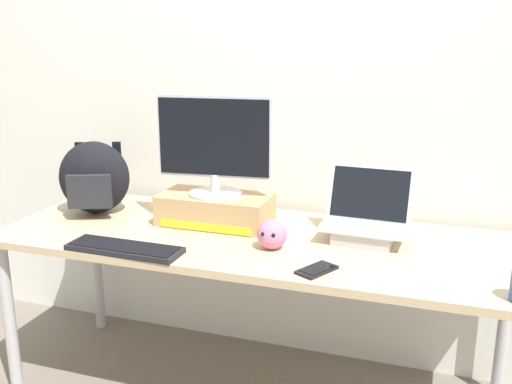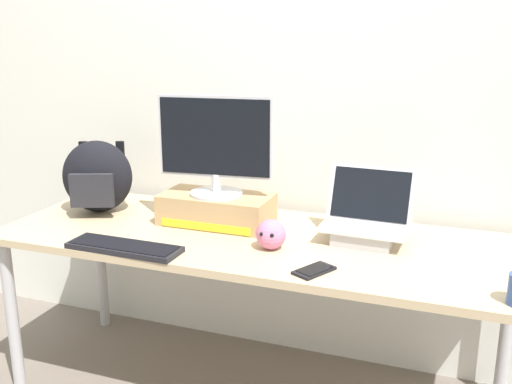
% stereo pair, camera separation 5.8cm
% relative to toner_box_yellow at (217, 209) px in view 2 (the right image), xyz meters
% --- Properties ---
extents(back_wall, '(7.00, 0.10, 2.60)m').
position_rel_toner_box_yellow_xyz_m(back_wall, '(0.21, 0.38, 0.52)').
color(back_wall, silver).
rests_on(back_wall, ground).
extents(desk, '(2.05, 0.75, 0.72)m').
position_rel_toner_box_yellow_xyz_m(desk, '(0.21, -0.09, -0.12)').
color(desk, tan).
rests_on(desk, ground).
extents(toner_box_yellow, '(0.46, 0.24, 0.13)m').
position_rel_toner_box_yellow_xyz_m(toner_box_yellow, '(0.00, 0.00, 0.00)').
color(toner_box_yellow, tan).
rests_on(toner_box_yellow, desk).
extents(desktop_monitor, '(0.48, 0.22, 0.41)m').
position_rel_toner_box_yellow_xyz_m(desktop_monitor, '(0.00, -0.00, 0.27)').
color(desktop_monitor, silver).
rests_on(desktop_monitor, toner_box_yellow).
extents(open_laptop, '(0.34, 0.24, 0.27)m').
position_rel_toner_box_yellow_xyz_m(open_laptop, '(0.62, 0.00, -0.01)').
color(open_laptop, '#ADADB2').
rests_on(open_laptop, desk).
extents(external_keyboard, '(0.44, 0.14, 0.02)m').
position_rel_toner_box_yellow_xyz_m(external_keyboard, '(-0.19, -0.40, -0.05)').
color(external_keyboard, black).
rests_on(external_keyboard, desk).
extents(messenger_backpack, '(0.36, 0.31, 0.32)m').
position_rel_toner_box_yellow_xyz_m(messenger_backpack, '(-0.56, -0.03, 0.10)').
color(messenger_backpack, black).
rests_on(messenger_backpack, desk).
extents(cell_phone, '(0.14, 0.16, 0.01)m').
position_rel_toner_box_yellow_xyz_m(cell_phone, '(0.51, -0.36, -0.06)').
color(cell_phone, black).
rests_on(cell_phone, desk).
extents(plush_toy, '(0.11, 0.11, 0.11)m').
position_rel_toner_box_yellow_xyz_m(plush_toy, '(0.31, -0.20, -0.01)').
color(plush_toy, '#CC7099').
rests_on(plush_toy, desk).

